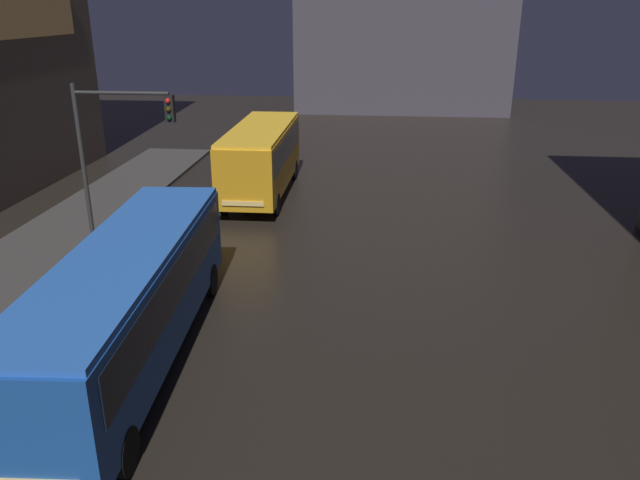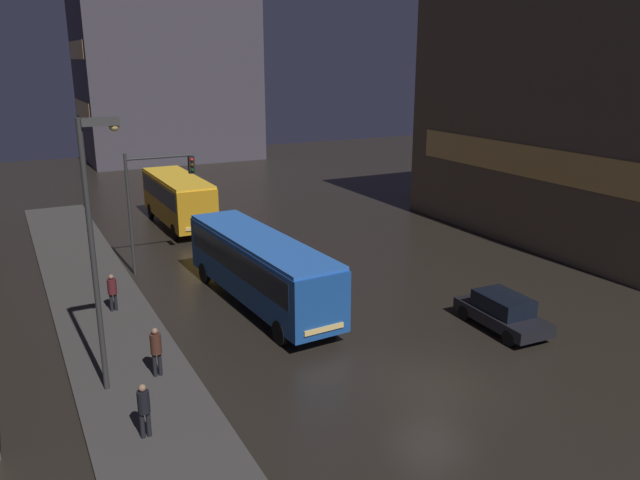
{
  "view_description": "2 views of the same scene",
  "coord_description": "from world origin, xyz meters",
  "px_view_note": "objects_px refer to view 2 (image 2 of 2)",
  "views": [
    {
      "loc": [
        3.73,
        -4.05,
        8.74
      ],
      "look_at": [
        2.01,
        13.36,
        2.12
      ],
      "focal_mm": 35.0,
      "sensor_mm": 36.0,
      "label": 1
    },
    {
      "loc": [
        -12.19,
        -15.11,
        10.77
      ],
      "look_at": [
        1.04,
        10.42,
        2.38
      ],
      "focal_mm": 35.0,
      "sensor_mm": 36.0,
      "label": 2
    }
  ],
  "objects_px": {
    "bus_far": "(178,196)",
    "car_taxi": "(502,312)",
    "street_lamp_sidewalk": "(96,220)",
    "pedestrian_mid": "(112,289)",
    "bus_near": "(260,264)",
    "pedestrian_near": "(156,347)",
    "pedestrian_far": "(144,406)",
    "traffic_light_main": "(152,192)"
  },
  "relations": [
    {
      "from": "car_taxi",
      "to": "traffic_light_main",
      "type": "distance_m",
      "value": 17.98
    },
    {
      "from": "pedestrian_mid",
      "to": "bus_near",
      "type": "bearing_deg",
      "value": -56.52
    },
    {
      "from": "pedestrian_near",
      "to": "bus_near",
      "type": "bearing_deg",
      "value": 89.49
    },
    {
      "from": "pedestrian_far",
      "to": "pedestrian_mid",
      "type": "bearing_deg",
      "value": -139.19
    },
    {
      "from": "bus_near",
      "to": "bus_far",
      "type": "distance_m",
      "value": 15.43
    },
    {
      "from": "car_taxi",
      "to": "pedestrian_far",
      "type": "xyz_separation_m",
      "value": [
        -14.82,
        -1.23,
        0.39
      ]
    },
    {
      "from": "car_taxi",
      "to": "bus_far",
      "type": "bearing_deg",
      "value": -69.16
    },
    {
      "from": "bus_far",
      "to": "bus_near",
      "type": "bearing_deg",
      "value": 87.88
    },
    {
      "from": "pedestrian_mid",
      "to": "street_lamp_sidewalk",
      "type": "bearing_deg",
      "value": -138.42
    },
    {
      "from": "bus_near",
      "to": "street_lamp_sidewalk",
      "type": "height_order",
      "value": "street_lamp_sidewalk"
    },
    {
      "from": "pedestrian_near",
      "to": "bus_far",
      "type": "bearing_deg",
      "value": 123.0
    },
    {
      "from": "traffic_light_main",
      "to": "bus_near",
      "type": "bearing_deg",
      "value": -66.23
    },
    {
      "from": "bus_far",
      "to": "pedestrian_near",
      "type": "height_order",
      "value": "bus_far"
    },
    {
      "from": "pedestrian_near",
      "to": "pedestrian_mid",
      "type": "bearing_deg",
      "value": 142.92
    },
    {
      "from": "pedestrian_near",
      "to": "street_lamp_sidewalk",
      "type": "relative_size",
      "value": 0.2
    },
    {
      "from": "car_taxi",
      "to": "street_lamp_sidewalk",
      "type": "bearing_deg",
      "value": -5.61
    },
    {
      "from": "bus_near",
      "to": "pedestrian_near",
      "type": "xyz_separation_m",
      "value": [
        -5.79,
        -4.74,
        -0.75
      ]
    },
    {
      "from": "car_taxi",
      "to": "pedestrian_mid",
      "type": "bearing_deg",
      "value": -30.24
    },
    {
      "from": "traffic_light_main",
      "to": "street_lamp_sidewalk",
      "type": "xyz_separation_m",
      "value": [
        -4.28,
        -11.69,
        1.67
      ]
    },
    {
      "from": "bus_far",
      "to": "car_taxi",
      "type": "xyz_separation_m",
      "value": [
        7.4,
        -22.43,
        -1.3
      ]
    },
    {
      "from": "street_lamp_sidewalk",
      "to": "pedestrian_mid",
      "type": "bearing_deg",
      "value": 80.03
    },
    {
      "from": "bus_far",
      "to": "car_taxi",
      "type": "bearing_deg",
      "value": 107.81
    },
    {
      "from": "pedestrian_near",
      "to": "traffic_light_main",
      "type": "xyz_separation_m",
      "value": [
        2.76,
        11.6,
        3.04
      ]
    },
    {
      "from": "car_taxi",
      "to": "pedestrian_near",
      "type": "relative_size",
      "value": 2.38
    },
    {
      "from": "pedestrian_far",
      "to": "street_lamp_sidewalk",
      "type": "height_order",
      "value": "street_lamp_sidewalk"
    },
    {
      "from": "pedestrian_mid",
      "to": "traffic_light_main",
      "type": "bearing_deg",
      "value": 19.22
    },
    {
      "from": "car_taxi",
      "to": "pedestrian_far",
      "type": "height_order",
      "value": "pedestrian_far"
    },
    {
      "from": "pedestrian_near",
      "to": "street_lamp_sidewalk",
      "type": "bearing_deg",
      "value": -126.29
    },
    {
      "from": "bus_near",
      "to": "pedestrian_mid",
      "type": "bearing_deg",
      "value": -21.41
    },
    {
      "from": "bus_near",
      "to": "pedestrian_near",
      "type": "height_order",
      "value": "bus_near"
    },
    {
      "from": "pedestrian_far",
      "to": "traffic_light_main",
      "type": "relative_size",
      "value": 0.27
    },
    {
      "from": "bus_far",
      "to": "pedestrian_mid",
      "type": "distance_m",
      "value": 14.97
    },
    {
      "from": "traffic_light_main",
      "to": "street_lamp_sidewalk",
      "type": "bearing_deg",
      "value": -110.12
    },
    {
      "from": "pedestrian_near",
      "to": "pedestrian_far",
      "type": "xyz_separation_m",
      "value": [
        -1.18,
        -3.51,
        -0.07
      ]
    },
    {
      "from": "bus_far",
      "to": "pedestrian_mid",
      "type": "bearing_deg",
      "value": 63.52
    },
    {
      "from": "bus_far",
      "to": "street_lamp_sidewalk",
      "type": "relative_size",
      "value": 1.02
    },
    {
      "from": "bus_near",
      "to": "pedestrian_far",
      "type": "relative_size",
      "value": 6.57
    },
    {
      "from": "car_taxi",
      "to": "street_lamp_sidewalk",
      "type": "xyz_separation_m",
      "value": [
        -15.16,
        2.18,
        5.18
      ]
    },
    {
      "from": "pedestrian_far",
      "to": "traffic_light_main",
      "type": "distance_m",
      "value": 15.92
    },
    {
      "from": "bus_far",
      "to": "pedestrian_mid",
      "type": "relative_size",
      "value": 5.42
    },
    {
      "from": "pedestrian_near",
      "to": "pedestrian_mid",
      "type": "xyz_separation_m",
      "value": [
        -0.32,
        6.73,
        -0.07
      ]
    },
    {
      "from": "car_taxi",
      "to": "street_lamp_sidewalk",
      "type": "distance_m",
      "value": 16.16
    }
  ]
}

